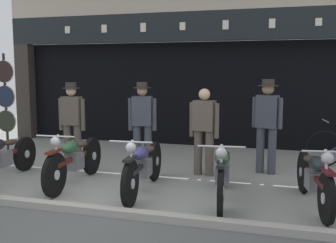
{
  "coord_description": "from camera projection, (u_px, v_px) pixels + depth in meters",
  "views": [
    {
      "loc": [
        2.42,
        -4.61,
        1.89
      ],
      "look_at": [
        0.26,
        2.79,
        0.92
      ],
      "focal_mm": 43.13,
      "sensor_mm": 36.0,
      "label": 1
    }
  ],
  "objects": [
    {
      "name": "motorcycle_left",
      "position": [
        1.0,
        156.0,
        6.96
      ],
      "size": [
        0.62,
        2.02,
        0.92
      ],
      "rotation": [
        0.0,
        0.0,
        3.2
      ],
      "color": "black",
      "rests_on": "ground"
    },
    {
      "name": "motorcycle_right",
      "position": [
        314.0,
        177.0,
        5.6
      ],
      "size": [
        0.62,
        1.96,
        0.92
      ],
      "rotation": [
        0.0,
        0.0,
        3.31
      ],
      "color": "black",
      "rests_on": "ground"
    },
    {
      "name": "motorcycle_center_left",
      "position": [
        74.0,
        159.0,
        6.69
      ],
      "size": [
        0.62,
        2.07,
        0.93
      ],
      "rotation": [
        0.0,
        0.0,
        3.2
      ],
      "color": "black",
      "rests_on": "ground"
    },
    {
      "name": "shop_facade",
      "position": [
        200.0,
        74.0,
        11.72
      ],
      "size": [
        9.92,
        4.42,
        6.82
      ],
      "color": "black",
      "rests_on": "ground"
    },
    {
      "name": "advert_board_near",
      "position": [
        283.0,
        75.0,
        9.57
      ],
      "size": [
        0.66,
        0.03,
        1.07
      ],
      "color": "silver"
    },
    {
      "name": "motorcycle_center",
      "position": [
        143.0,
        165.0,
        6.27
      ],
      "size": [
        0.62,
        2.11,
        0.93
      ],
      "rotation": [
        0.0,
        0.0,
        3.22
      ],
      "color": "black",
      "rests_on": "ground"
    },
    {
      "name": "motorcycle_center_right",
      "position": [
        222.0,
        171.0,
        5.9
      ],
      "size": [
        0.62,
        2.08,
        0.93
      ],
      "rotation": [
        0.0,
        0.0,
        3.26
      ],
      "color": "black",
      "rests_on": "ground"
    },
    {
      "name": "salesman_left",
      "position": [
        72.0,
        119.0,
        8.09
      ],
      "size": [
        0.56,
        0.34,
        1.66
      ],
      "rotation": [
        0.0,
        0.0,
        3.2
      ],
      "color": "brown",
      "rests_on": "ground"
    },
    {
      "name": "assistant_far_right",
      "position": [
        267.0,
        121.0,
        7.37
      ],
      "size": [
        0.55,
        0.36,
        1.74
      ],
      "rotation": [
        0.0,
        0.0,
        2.9
      ],
      "color": "#3D424C",
      "rests_on": "ground"
    },
    {
      "name": "salesman_right",
      "position": [
        204.0,
        128.0,
        7.25
      ],
      "size": [
        0.55,
        0.28,
        1.57
      ],
      "rotation": [
        0.0,
        0.0,
        2.97
      ],
      "color": "brown",
      "rests_on": "ground"
    },
    {
      "name": "tyre_sign_pole",
      "position": [
        5.0,
        97.0,
        9.5
      ],
      "size": [
        0.53,
        0.06,
        2.29
      ],
      "color": "#232328",
      "rests_on": "ground"
    },
    {
      "name": "shopkeeper_center",
      "position": [
        142.0,
        120.0,
        7.91
      ],
      "size": [
        0.55,
        0.34,
        1.67
      ],
      "rotation": [
        0.0,
        0.0,
        3.29
      ],
      "color": "#3D424C",
      "rests_on": "ground"
    }
  ]
}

